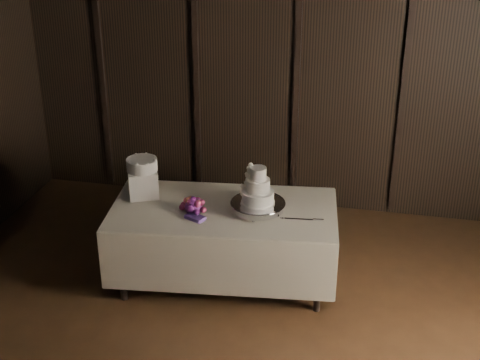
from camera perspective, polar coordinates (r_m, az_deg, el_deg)
name	(u,v)px	position (r m, az deg, el deg)	size (l,w,h in m)	color
room	(215,238)	(3.95, -2.18, -5.00)	(6.08, 7.08, 3.08)	black
display_table	(224,242)	(6.06, -1.39, -5.30)	(2.10, 1.27, 0.76)	beige
cake_stand	(258,207)	(5.82, 1.53, -2.33)	(0.48, 0.48, 0.09)	silver
wedding_cake	(255,189)	(5.73, 1.29, -0.80)	(0.32, 0.28, 0.33)	white
bouquet	(193,206)	(5.81, -4.01, -2.23)	(0.28, 0.38, 0.18)	#EC616E
box_pedestal	(143,183)	(6.14, -8.26, -0.24)	(0.26, 0.26, 0.25)	white
small_cake	(142,165)	(6.06, -8.36, 1.30)	(0.28, 0.28, 0.11)	white
cake_knife	(297,219)	(5.72, 4.85, -3.34)	(0.37, 0.02, 0.01)	silver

